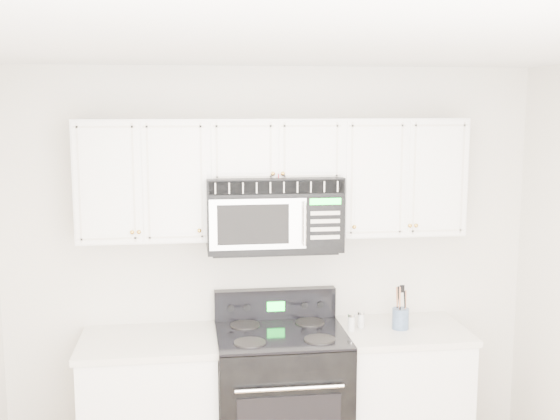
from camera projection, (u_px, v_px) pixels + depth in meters
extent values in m
cube|color=silver|center=(323.00, 43.00, 2.78)|extent=(3.50, 3.50, 0.01)
cube|color=beige|center=(271.00, 264.00, 4.70)|extent=(3.50, 0.01, 2.60)
cube|color=silver|center=(151.00, 412.00, 4.41)|extent=(0.82, 0.63, 0.88)
cube|color=white|center=(149.00, 342.00, 4.34)|extent=(0.86, 0.65, 0.04)
cube|color=silver|center=(397.00, 398.00, 4.62)|extent=(0.82, 0.63, 0.88)
cube|color=white|center=(399.00, 331.00, 4.55)|extent=(0.86, 0.65, 0.04)
cube|color=black|center=(281.00, 404.00, 4.48)|extent=(0.81, 0.70, 0.92)
cylinder|color=white|center=(290.00, 389.00, 4.08)|extent=(0.64, 0.02, 0.02)
cube|color=black|center=(281.00, 334.00, 4.41)|extent=(0.81, 0.70, 0.02)
cube|color=black|center=(275.00, 305.00, 4.70)|extent=(0.81, 0.08, 0.21)
cube|color=#08FF2F|center=(276.00, 306.00, 4.66)|extent=(0.12, 0.00, 0.06)
cube|color=silver|center=(143.00, 180.00, 4.34)|extent=(0.80, 0.33, 0.75)
cube|color=silver|center=(399.00, 176.00, 4.55)|extent=(0.80, 0.33, 0.75)
cube|color=silver|center=(274.00, 149.00, 4.42)|extent=(0.84, 0.33, 0.39)
sphere|color=gold|center=(139.00, 232.00, 4.19)|extent=(0.03, 0.03, 0.03)
sphere|color=gold|center=(199.00, 231.00, 4.24)|extent=(0.03, 0.03, 0.03)
sphere|color=gold|center=(354.00, 227.00, 4.37)|extent=(0.03, 0.03, 0.03)
sphere|color=gold|center=(410.00, 226.00, 4.41)|extent=(0.03, 0.03, 0.03)
sphere|color=gold|center=(273.00, 174.00, 4.25)|extent=(0.03, 0.03, 0.03)
sphere|color=gold|center=(283.00, 174.00, 4.26)|extent=(0.03, 0.03, 0.03)
cylinder|color=#A60011|center=(278.00, 183.00, 4.26)|extent=(0.01, 0.00, 0.11)
sphere|color=gold|center=(278.00, 193.00, 4.27)|extent=(0.04, 0.04, 0.04)
cube|color=black|center=(273.00, 212.00, 4.43)|extent=(0.84, 0.42, 0.46)
cube|color=beige|center=(277.00, 187.00, 4.20)|extent=(0.82, 0.01, 0.08)
cube|color=#B2B2B2|center=(258.00, 224.00, 4.21)|extent=(0.59, 0.01, 0.31)
cube|color=black|center=(253.00, 225.00, 4.20)|extent=(0.43, 0.01, 0.24)
cube|color=black|center=(325.00, 223.00, 4.26)|extent=(0.23, 0.01, 0.31)
cube|color=#08FF2F|center=(325.00, 201.00, 4.24)|extent=(0.19, 0.00, 0.04)
cylinder|color=white|center=(305.00, 224.00, 4.21)|extent=(0.02, 0.02, 0.26)
cylinder|color=slate|center=(400.00, 319.00, 4.52)|extent=(0.11, 0.11, 0.13)
cylinder|color=#B26D4A|center=(405.00, 308.00, 4.52)|extent=(0.01, 0.01, 0.23)
cylinder|color=black|center=(397.00, 306.00, 4.53)|extent=(0.01, 0.01, 0.25)
cylinder|color=#B26D4A|center=(400.00, 307.00, 4.48)|extent=(0.01, 0.01, 0.27)
cylinder|color=black|center=(405.00, 308.00, 4.52)|extent=(0.01, 0.01, 0.23)
cylinder|color=#B26D4A|center=(397.00, 306.00, 4.53)|extent=(0.01, 0.01, 0.25)
cylinder|color=black|center=(400.00, 307.00, 4.48)|extent=(0.01, 0.01, 0.27)
cylinder|color=silver|center=(351.00, 324.00, 4.48)|extent=(0.04, 0.04, 0.09)
cylinder|color=white|center=(352.00, 315.00, 4.47)|extent=(0.05, 0.05, 0.02)
cylinder|color=silver|center=(361.00, 321.00, 4.55)|extent=(0.04, 0.04, 0.09)
cylinder|color=white|center=(361.00, 313.00, 4.54)|extent=(0.05, 0.05, 0.02)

